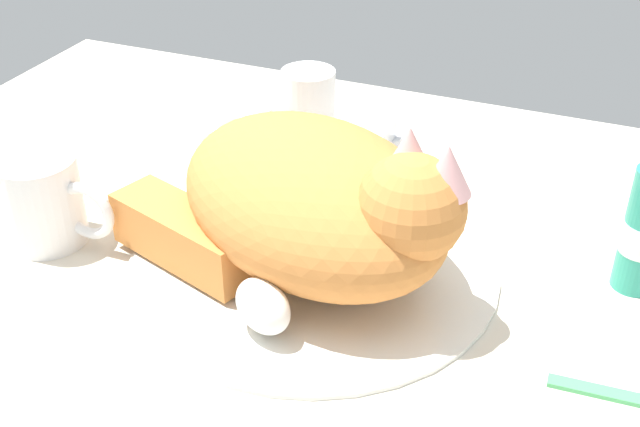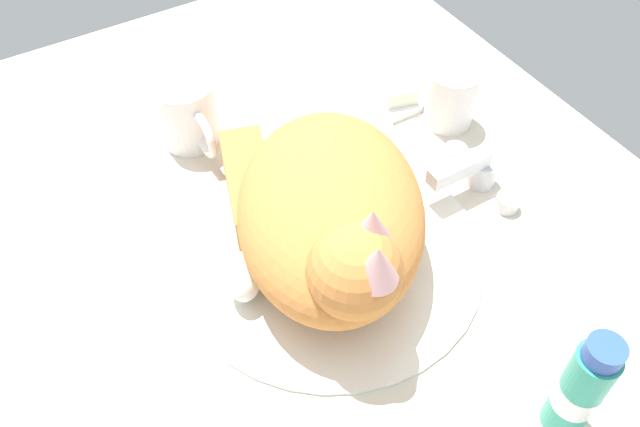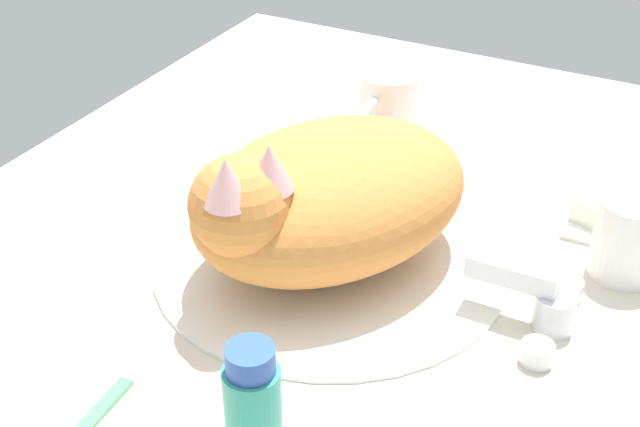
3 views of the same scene
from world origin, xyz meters
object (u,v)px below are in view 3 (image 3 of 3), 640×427
(cat, at_px, (322,197))
(soap_bar, at_px, (606,205))
(faucet, at_px, (541,302))
(coffee_mug, at_px, (387,107))
(rinse_cup, at_px, (628,238))

(cat, relative_size, soap_bar, 4.90)
(faucet, relative_size, coffee_mug, 1.06)
(faucet, distance_m, rinse_cup, 0.12)
(cat, relative_size, rinse_cup, 4.45)
(cat, distance_m, coffee_mug, 0.26)
(coffee_mug, bearing_deg, rinse_cup, 65.29)
(coffee_mug, relative_size, rinse_cup, 1.49)
(cat, height_order, rinse_cup, cat)
(faucet, height_order, cat, cat)
(faucet, relative_size, rinse_cup, 1.58)
(faucet, height_order, rinse_cup, rinse_cup)
(coffee_mug, bearing_deg, cat, 10.51)
(faucet, bearing_deg, soap_bar, 175.82)
(rinse_cup, bearing_deg, soap_bar, -155.41)
(cat, distance_m, rinse_cup, 0.28)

